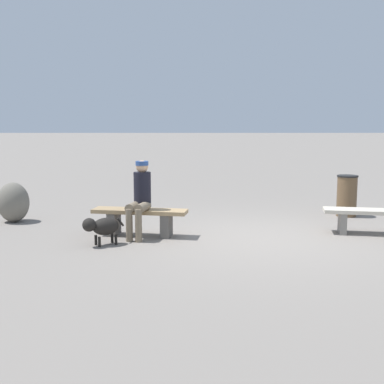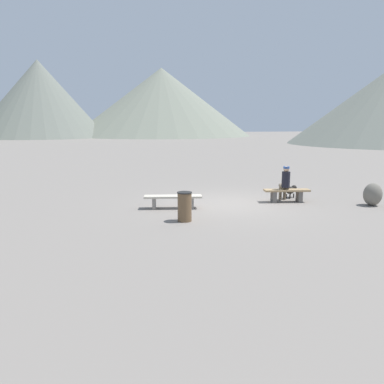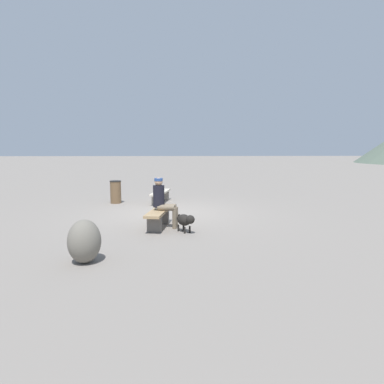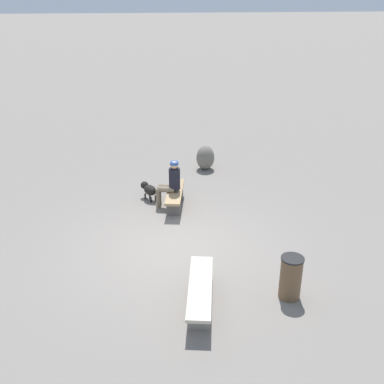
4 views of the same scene
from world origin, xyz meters
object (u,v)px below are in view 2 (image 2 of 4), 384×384
at_px(dog, 291,190).
at_px(bench_right, 287,193).
at_px(trash_bin, 185,207).
at_px(seated_person, 285,182).
at_px(boulder, 373,194).
at_px(bench_left, 173,199).

bearing_deg(dog, bench_right, -160.14).
bearing_deg(trash_bin, dog, 27.88).
xyz_separation_m(seated_person, boulder, (2.58, -1.30, -0.33)).
relative_size(dog, trash_bin, 0.72).
relative_size(dog, boulder, 0.78).
xyz_separation_m(bench_left, bench_right, (4.09, 0.09, -0.00)).
distance_m(bench_right, seated_person, 0.43).
height_order(dog, trash_bin, trash_bin).
bearing_deg(dog, bench_left, 157.14).
xyz_separation_m(bench_right, boulder, (2.56, -1.18, 0.07)).
xyz_separation_m(bench_right, seated_person, (-0.02, 0.11, 0.41)).
bearing_deg(bench_left, boulder, 0.72).
relative_size(bench_right, seated_person, 1.28).
xyz_separation_m(bench_left, boulder, (6.65, -1.10, 0.07)).
relative_size(seated_person, boulder, 1.66).
bearing_deg(bench_right, trash_bin, -146.48).
bearing_deg(boulder, seated_person, 153.33).
height_order(bench_right, trash_bin, trash_bin).
xyz_separation_m(bench_left, dog, (4.60, 0.75, -0.01)).
distance_m(bench_right, boulder, 2.82).
height_order(bench_left, boulder, boulder).
relative_size(bench_right, dog, 2.72).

